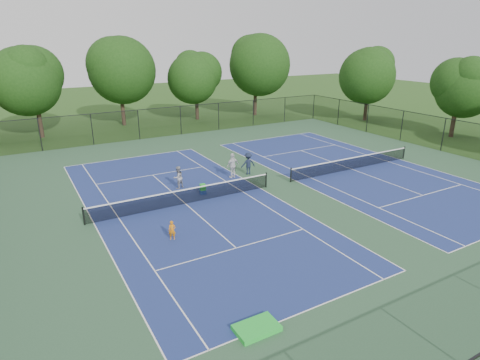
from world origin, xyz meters
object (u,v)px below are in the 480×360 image
tree_back_b (119,67)px  tree_side_e (369,72)px  instructor (178,177)px  bystander_b (248,164)px  tree_back_a (33,77)px  ball_hopper (203,187)px  tree_back_d (256,62)px  bystander_a (233,166)px  tree_back_c (196,75)px  ball_crate (203,192)px  child_player (172,230)px  tree_side_f (460,85)px

tree_back_b → tree_side_e: (27.00, -12.00, -0.79)m
instructor → bystander_b: bystander_b is taller
tree_back_a → ball_hopper: bearing=-71.7°
tree_back_d → bystander_b: (-13.66, -20.95, -5.99)m
bystander_a → tree_back_b: bearing=-98.4°
tree_back_a → bystander_b: (12.34, -20.95, -5.20)m
tree_back_c → ball_crate: size_ratio=20.18×
child_player → ball_hopper: 6.34m
ball_crate → ball_hopper: size_ratio=0.98×
ball_crate → tree_back_a: bearing=108.3°
tree_back_a → tree_back_b: (9.00, 2.00, 0.56)m
tree_back_d → ball_hopper: bearing=-128.6°
tree_back_d → tree_side_e: bearing=-45.0°
tree_back_a → bystander_a: tree_back_a is taller
tree_back_b → ball_hopper: bearing=-93.1°
tree_back_b → tree_back_c: size_ratio=1.19×
instructor → tree_back_d: bearing=-152.2°
child_player → bystander_b: (8.70, 7.02, 0.33)m
bystander_a → instructor: bearing=-12.0°
tree_side_f → child_player: size_ratio=7.98×
tree_back_c → bystander_b: tree_back_c is taller
tree_side_e → ball_hopper: 31.68m
tree_back_c → tree_side_f: bearing=-49.2°
tree_side_e → bystander_b: size_ratio=5.30×
tree_back_d → tree_side_e: (10.00, -10.00, -1.02)m
tree_back_d → bystander_a: bearing=-125.5°
tree_side_e → instructor: 31.78m
ball_crate → ball_hopper: ball_hopper is taller
bystander_a → tree_side_f: bearing=166.9°
instructor → tree_back_a: bearing=-92.3°
tree_side_e → tree_side_f: tree_side_e is taller
tree_back_c → ball_hopper: tree_back_c is taller
child_player → tree_back_a: bearing=121.0°
tree_back_b → bystander_a: (1.96, -23.07, -5.67)m
tree_side_e → child_player: tree_side_e is taller
tree_back_a → ball_hopper: 24.89m
tree_side_f → ball_crate: 29.89m
tree_back_d → tree_back_c: bearing=172.9°
tree_side_e → ball_crate: 31.74m
tree_back_b → tree_side_e: tree_back_b is taller
tree_side_f → ball_crate: bearing=-176.0°
tree_back_b → ball_crate: (-1.38, -25.04, -6.45)m
instructor → ball_crate: bearing=97.1°
tree_back_b → tree_back_c: 9.12m
tree_back_d → bystander_b: size_ratio=6.19×
tree_back_c → tree_side_f: size_ratio=1.03×
tree_back_b → child_player: tree_back_b is taller
tree_back_c → tree_back_d: tree_back_d is taller
tree_back_a → tree_back_d: (26.00, 0.00, 0.79)m
child_player → instructor: (3.03, 6.81, 0.27)m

